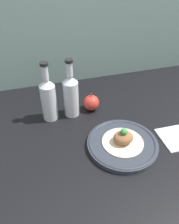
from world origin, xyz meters
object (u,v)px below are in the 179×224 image
plate (122,144)px  plated_food (123,139)px  apple (91,103)px  cider_bottle_right (71,94)px  cider_bottle_left (48,98)px

plate → plated_food: 2.76cm
plated_food → apple: bearing=100.1°
plated_food → apple: (-4.68, 26.34, -0.30)cm
plate → plated_food: plated_food is taller
plate → plated_food: bearing=90.0°
plated_food → plate: bearing=-90.0°
apple → plated_food: bearing=-79.9°
plated_food → cider_bottle_right: (-14.25, 25.46, 6.64)cm
plated_food → cider_bottle_left: bearing=133.3°
cider_bottle_left → cider_bottle_right: (9.76, 0.00, 0.00)cm
cider_bottle_left → cider_bottle_right: same height
plated_food → apple: size_ratio=1.81×
plated_food → apple: same height
cider_bottle_right → plate: bearing=-60.8°
plate → plated_food: (0.00, 0.00, 2.76)cm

